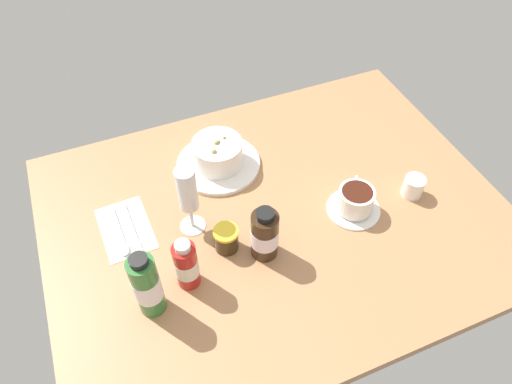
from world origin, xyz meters
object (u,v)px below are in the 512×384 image
at_px(sauce_bottle_brown, 265,235).
at_px(wine_glass, 187,193).
at_px(porridge_bowl, 218,155).
at_px(coffee_cup, 355,201).
at_px(sauce_bottle_red, 186,265).
at_px(cutlery_setting, 126,230).
at_px(jam_jar, 226,239).
at_px(sauce_bottle_green, 147,286).
at_px(creamer_jug, 414,186).

bearing_deg(sauce_bottle_brown, wine_glass, -45.68).
height_order(porridge_bowl, coffee_cup, porridge_bowl).
xyz_separation_m(sauce_bottle_red, sauce_bottle_brown, (-0.18, -0.01, 0.00)).
xyz_separation_m(cutlery_setting, jam_jar, (-0.21, 0.14, 0.03)).
height_order(wine_glass, jam_jar, wine_glass).
height_order(jam_jar, sauce_bottle_green, sauce_bottle_green).
bearing_deg(wine_glass, sauce_bottle_green, 50.60).
xyz_separation_m(coffee_cup, sauce_bottle_brown, (0.25, 0.03, 0.03)).
xyz_separation_m(cutlery_setting, sauce_bottle_brown, (-0.28, 0.18, 0.06)).
height_order(wine_glass, sauce_bottle_green, wine_glass).
xyz_separation_m(porridge_bowl, sauce_bottle_brown, (-0.01, 0.30, 0.03)).
bearing_deg(cutlery_setting, creamer_jug, 166.98).
bearing_deg(sauce_bottle_red, creamer_jug, -177.31).
xyz_separation_m(cutlery_setting, creamer_jug, (-0.69, 0.16, 0.03)).
distance_m(porridge_bowl, jam_jar, 0.26).
xyz_separation_m(porridge_bowl, cutlery_setting, (0.27, 0.12, -0.03)).
xyz_separation_m(creamer_jug, sauce_bottle_green, (0.68, 0.06, 0.06)).
bearing_deg(cutlery_setting, sauce_bottle_brown, 147.33).
relative_size(coffee_cup, jam_jar, 2.13).
height_order(creamer_jug, sauce_bottle_green, sauce_bottle_green).
height_order(creamer_jug, wine_glass, wine_glass).
bearing_deg(coffee_cup, sauce_bottle_green, 7.41).
relative_size(wine_glass, sauce_bottle_red, 1.36).
distance_m(wine_glass, sauce_bottle_brown, 0.19).
xyz_separation_m(sauce_bottle_red, sauce_bottle_green, (0.09, 0.03, 0.02)).
xyz_separation_m(jam_jar, sauce_bottle_green, (0.19, 0.08, 0.05)).
relative_size(wine_glass, jam_jar, 3.07).
bearing_deg(sauce_bottle_green, jam_jar, -157.03).
height_order(porridge_bowl, sauce_bottle_red, sauce_bottle_red).
xyz_separation_m(sauce_bottle_green, sauce_bottle_brown, (-0.27, -0.04, -0.02)).
relative_size(creamer_jug, sauce_bottle_brown, 0.43).
xyz_separation_m(coffee_cup, jam_jar, (0.33, -0.01, -0.00)).
bearing_deg(creamer_jug, jam_jar, -2.94).
bearing_deg(jam_jar, coffee_cup, 177.42).
distance_m(sauce_bottle_red, sauce_bottle_green, 0.09).
bearing_deg(jam_jar, sauce_bottle_brown, 149.19).
bearing_deg(coffee_cup, cutlery_setting, -15.75).
height_order(porridge_bowl, cutlery_setting, porridge_bowl).
bearing_deg(coffee_cup, porridge_bowl, -46.31).
distance_m(creamer_jug, jam_jar, 0.49).
relative_size(jam_jar, sauce_bottle_green, 0.34).
distance_m(coffee_cup, creamer_jug, 0.16).
xyz_separation_m(cutlery_setting, wine_glass, (-0.15, 0.05, 0.12)).
relative_size(cutlery_setting, sauce_bottle_brown, 1.23).
bearing_deg(creamer_jug, sauce_bottle_green, 4.81).
bearing_deg(wine_glass, cutlery_setting, -17.43).
relative_size(cutlery_setting, wine_glass, 0.93).
xyz_separation_m(porridge_bowl, sauce_bottle_red, (0.18, 0.31, 0.03)).
bearing_deg(porridge_bowl, cutlery_setting, 23.27).
relative_size(cutlery_setting, jam_jar, 2.85).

